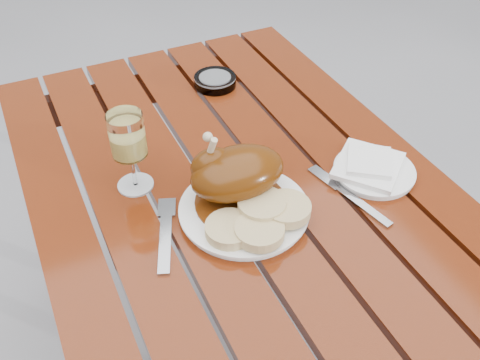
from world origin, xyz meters
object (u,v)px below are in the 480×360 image
object	(u,v)px
side_plate	(374,171)
ashtray	(215,81)
wine_glass	(130,152)
dinner_plate	(244,210)
table	(237,293)

from	to	relation	value
side_plate	ashtray	world-z (taller)	ashtray
wine_glass	side_plate	size ratio (longest dim) A/B	1.02
dinner_plate	side_plate	xyz separation A→B (m)	(0.29, -0.01, -0.00)
side_plate	table	bearing A→B (deg)	159.11
dinner_plate	side_plate	bearing A→B (deg)	-2.20
wine_glass	dinner_plate	bearing A→B (deg)	-45.60
wine_glass	ashtray	distance (m)	0.42
ashtray	wine_glass	bearing A→B (deg)	-136.44
dinner_plate	side_plate	distance (m)	0.29
dinner_plate	side_plate	world-z (taller)	dinner_plate
table	dinner_plate	world-z (taller)	dinner_plate
side_plate	ashtray	size ratio (longest dim) A/B	1.58
table	side_plate	size ratio (longest dim) A/B	7.13
wine_glass	side_plate	world-z (taller)	wine_glass
side_plate	ashtray	bearing A→B (deg)	108.85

